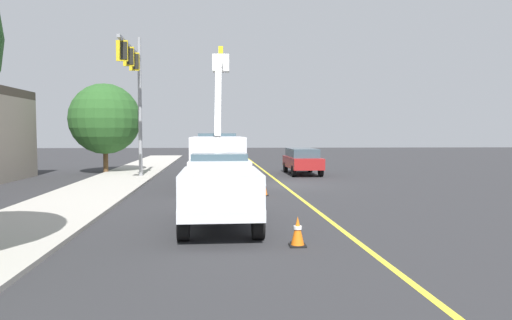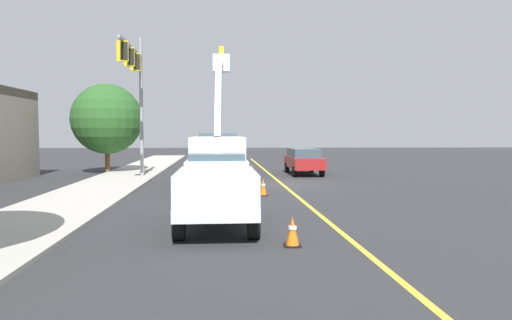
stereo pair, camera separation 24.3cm
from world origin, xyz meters
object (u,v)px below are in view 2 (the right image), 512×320
Objects in this scene: traffic_signal_mast at (136,80)px; traffic_cone_mid_rear at (252,171)px; service_pickup_truck at (217,188)px; utility_bucket_truck at (218,154)px; passing_minivan at (304,159)px; traffic_cone_mid_front at (263,187)px; traffic_cone_leading at (293,232)px.

traffic_cone_mid_rear is at bearing -78.24° from traffic_signal_mast.
utility_bucket_truck is at bearing 2.17° from service_pickup_truck.
utility_bucket_truck is 10.49m from service_pickup_truck.
traffic_signal_mast reaches higher than traffic_cone_mid_rear.
traffic_signal_mast is (-3.65, 10.02, 4.73)m from passing_minivan.
traffic_cone_mid_front is (-4.02, -2.12, -1.25)m from utility_bucket_truck.
service_pickup_truck reaches higher than passing_minivan.
passing_minivan is 11.66m from traffic_signal_mast.
traffic_cone_mid_rear is (16.98, 0.45, 0.05)m from traffic_cone_leading.
traffic_cone_mid_front is at bearing -152.19° from utility_bucket_truck.
service_pickup_truck is 0.68× the size of traffic_signal_mast.
service_pickup_truck is 14.50m from traffic_cone_mid_rear.
service_pickup_truck is at bearing 165.06° from traffic_cone_mid_front.
passing_minivan is 19.50m from traffic_cone_leading.
service_pickup_truck is 17.40m from passing_minivan.
utility_bucket_truck is 8.21m from passing_minivan.
traffic_signal_mast is (6.59, 6.81, 5.33)m from traffic_cone_mid_front.
utility_bucket_truck is 4.52m from traffic_cone_mid_rear.
utility_bucket_truck is at bearing 10.08° from traffic_cone_leading.
traffic_cone_leading is 9.03m from traffic_cone_mid_front.
utility_bucket_truck is at bearing 139.36° from passing_minivan.
passing_minivan is at bearing -40.64° from utility_bucket_truck.
utility_bucket_truck is 6.72m from traffic_signal_mast.
traffic_signal_mast is at bearing 109.99° from passing_minivan.
traffic_cone_leading is (-13.04, -2.32, -1.27)m from utility_bucket_truck.
traffic_cone_leading is 17.93m from traffic_signal_mast.
traffic_cone_leading is at bearing -169.92° from utility_bucket_truck.
utility_bucket_truck reaches higher than passing_minivan.
passing_minivan is 6.69× the size of traffic_cone_leading.
utility_bucket_truck is 1.46× the size of service_pickup_truck.
utility_bucket_truck reaches higher than service_pickup_truck.
traffic_cone_mid_rear is at bearing 123.33° from passing_minivan.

